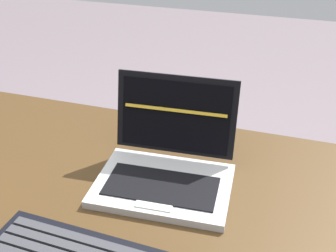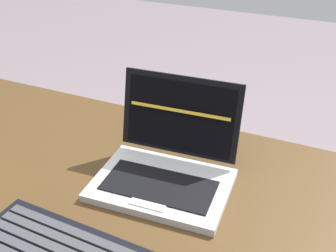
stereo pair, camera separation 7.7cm
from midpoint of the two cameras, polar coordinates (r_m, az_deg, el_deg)
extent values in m
cube|color=#452F17|center=(0.77, 0.82, -14.00)|extent=(1.57, 0.69, 0.04)
cube|color=silver|center=(0.82, -3.39, -8.31)|extent=(0.28, 0.20, 0.02)
cube|color=black|center=(0.80, -3.70, -8.39)|extent=(0.22, 0.12, 0.00)
cube|color=beige|center=(0.76, -5.00, -11.07)|extent=(0.07, 0.03, 0.00)
cube|color=black|center=(0.85, -1.52, 1.53)|extent=(0.25, 0.06, 0.16)
cube|color=black|center=(0.84, -1.60, 1.31)|extent=(0.23, 0.05, 0.14)
cube|color=yellow|center=(0.84, -1.63, 2.12)|extent=(0.21, 0.02, 0.01)
cube|color=#38383D|center=(0.68, -13.97, -16.78)|extent=(0.31, 0.03, 0.00)
cube|color=#38383D|center=(0.69, -13.06, -15.67)|extent=(0.31, 0.03, 0.00)
camera|label=1|loc=(0.04, -92.86, -1.69)|focal=43.96mm
camera|label=2|loc=(0.04, 87.14, 1.69)|focal=43.96mm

